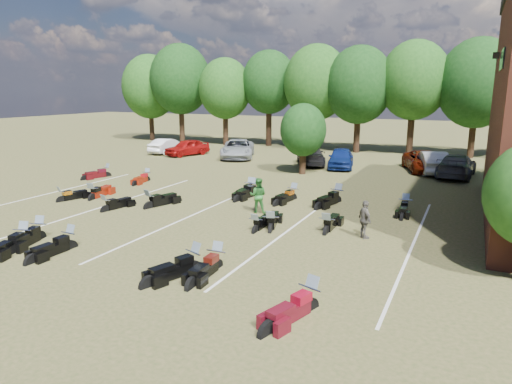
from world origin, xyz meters
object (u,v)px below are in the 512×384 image
Objects in this scene: car_0 at (187,147)px; person_green at (258,195)px; motorcycle_14 at (107,176)px; car_4 at (341,158)px; motorcycle_7 at (93,200)px; person_grey at (365,220)px; motorcycle_3 at (70,249)px.

car_0 is 2.50× the size of person_green.
person_green is 14.01m from motorcycle_14.
car_4 is 1.88× the size of motorcycle_7.
person_grey is at bearing 169.11° from motorcycle_7.
motorcycle_7 is at bearing -36.86° from motorcycle_14.
motorcycle_3 is at bearing 119.17° from motorcycle_7.
person_grey reaches higher than car_0.
car_4 is at bearing -106.15° from person_green.
person_green reaches higher than motorcycle_7.
person_grey reaches higher than motorcycle_3.
person_green is at bearing -102.73° from car_4.
person_green is at bearing 33.47° from person_grey.
car_4 is 22.54m from motorcycle_3.
person_green is 0.75× the size of motorcycle_3.
motorcycle_3 is 1.02× the size of motorcycle_14.
motorcycle_3 is at bearing -47.49° from car_0.
car_4 is at bearing 53.48° from motorcycle_14.
motorcycle_7 is at bearing -6.39° from person_green.
motorcycle_3 is at bearing -35.75° from motorcycle_14.
person_grey is (5.51, -1.72, -0.07)m from person_green.
motorcycle_14 is at bearing -32.17° from person_green.
car_4 is (14.35, -0.64, 0.03)m from car_0.
person_green is at bearing -27.91° from car_0.
car_4 is at bearing 16.20° from car_0.
car_4 reaches higher than motorcycle_14.
person_green reaches higher than motorcycle_3.
motorcycle_14 is at bearing 129.26° from motorcycle_3.
motorcycle_14 is at bearing 33.94° from person_grey.
motorcycle_7 is 1.05× the size of motorcycle_14.
car_0 reaches higher than motorcycle_7.
motorcycle_3 is 14.93m from motorcycle_14.
car_0 is 2.73× the size of person_grey.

